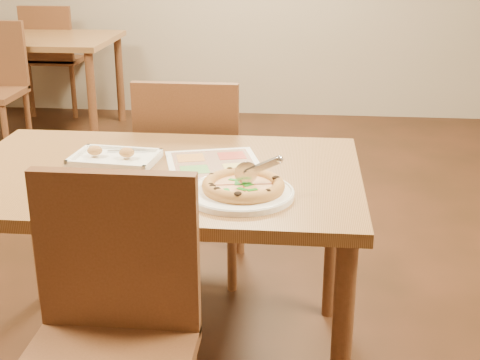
# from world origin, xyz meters

# --- Properties ---
(dining_table) EXTENTS (1.30, 0.85, 0.72)m
(dining_table) POSITION_xyz_m (0.00, 0.00, 0.63)
(dining_table) COLOR olive
(dining_table) RESTS_ON ground
(chair_near) EXTENTS (0.42, 0.42, 0.47)m
(chair_near) POSITION_xyz_m (0.00, -0.60, 0.57)
(chair_near) COLOR brown
(chair_near) RESTS_ON ground
(chair_far) EXTENTS (0.42, 0.42, 0.47)m
(chair_far) POSITION_xyz_m (-0.00, 0.60, 0.57)
(chair_far) COLOR brown
(chair_far) RESTS_ON ground
(bg_table) EXTENTS (1.30, 0.85, 0.72)m
(bg_table) POSITION_xyz_m (-1.60, 2.80, 0.63)
(bg_table) COLOR olive
(bg_table) RESTS_ON ground
(bg_chair_far) EXTENTS (0.42, 0.42, 0.47)m
(bg_chair_far) POSITION_xyz_m (-1.60, 3.30, 0.57)
(bg_chair_far) COLOR brown
(bg_chair_far) RESTS_ON ground
(plate) EXTENTS (0.37, 0.37, 0.02)m
(plate) POSITION_xyz_m (0.28, -0.19, 0.73)
(plate) COLOR white
(plate) RESTS_ON dining_table
(pizza) EXTENTS (0.24, 0.24, 0.04)m
(pizza) POSITION_xyz_m (0.29, -0.18, 0.75)
(pizza) COLOR #D98B4A
(pizza) RESTS_ON plate
(pizza_cutter) EXTENTS (0.13, 0.05, 0.08)m
(pizza_cutter) POSITION_xyz_m (0.33, -0.17, 0.80)
(pizza_cutter) COLOR silver
(pizza_cutter) RESTS_ON pizza
(appetizer_tray) EXTENTS (0.29, 0.22, 0.05)m
(appetizer_tray) POSITION_xyz_m (-0.17, 0.07, 0.73)
(appetizer_tray) COLOR white
(appetizer_tray) RESTS_ON dining_table
(menu) EXTENTS (0.41, 0.49, 0.00)m
(menu) POSITION_xyz_m (0.18, 0.03, 0.72)
(menu) COLOR white
(menu) RESTS_ON dining_table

